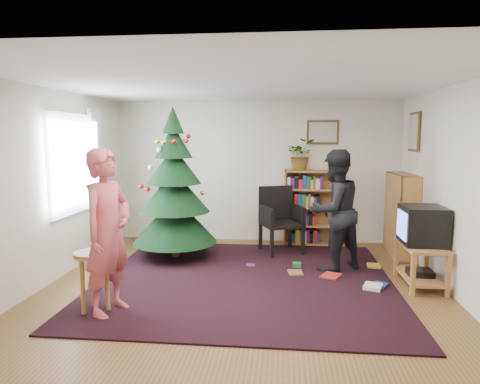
# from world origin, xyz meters

# --- Properties ---
(floor) EXTENTS (5.00, 5.00, 0.00)m
(floor) POSITION_xyz_m (0.00, 0.00, 0.00)
(floor) COLOR brown
(floor) RESTS_ON ground
(ceiling) EXTENTS (5.00, 5.00, 0.00)m
(ceiling) POSITION_xyz_m (0.00, 0.00, 2.50)
(ceiling) COLOR white
(ceiling) RESTS_ON wall_back
(wall_back) EXTENTS (5.00, 0.02, 2.50)m
(wall_back) POSITION_xyz_m (0.00, 2.50, 1.25)
(wall_back) COLOR silver
(wall_back) RESTS_ON floor
(wall_front) EXTENTS (5.00, 0.02, 2.50)m
(wall_front) POSITION_xyz_m (0.00, -2.50, 1.25)
(wall_front) COLOR silver
(wall_front) RESTS_ON floor
(wall_left) EXTENTS (0.02, 5.00, 2.50)m
(wall_left) POSITION_xyz_m (-2.50, 0.00, 1.25)
(wall_left) COLOR silver
(wall_left) RESTS_ON floor
(wall_right) EXTENTS (0.02, 5.00, 2.50)m
(wall_right) POSITION_xyz_m (2.50, 0.00, 1.25)
(wall_right) COLOR silver
(wall_right) RESTS_ON floor
(rug) EXTENTS (3.80, 3.60, 0.02)m
(rug) POSITION_xyz_m (0.00, 0.30, 0.01)
(rug) COLOR black
(rug) RESTS_ON floor
(window_pane) EXTENTS (0.04, 1.20, 1.40)m
(window_pane) POSITION_xyz_m (-2.47, 0.60, 1.50)
(window_pane) COLOR silver
(window_pane) RESTS_ON wall_left
(curtain) EXTENTS (0.06, 0.35, 1.60)m
(curtain) POSITION_xyz_m (-2.43, 1.30, 1.50)
(curtain) COLOR white
(curtain) RESTS_ON wall_left
(picture_back) EXTENTS (0.55, 0.03, 0.42)m
(picture_back) POSITION_xyz_m (1.15, 2.48, 1.95)
(picture_back) COLOR #4C3319
(picture_back) RESTS_ON wall_back
(picture_right) EXTENTS (0.03, 0.50, 0.60)m
(picture_right) POSITION_xyz_m (2.48, 1.75, 1.95)
(picture_right) COLOR #4C3319
(picture_right) RESTS_ON wall_right
(christmas_tree) EXTENTS (1.29, 1.29, 2.34)m
(christmas_tree) POSITION_xyz_m (-1.18, 1.26, 0.97)
(christmas_tree) COLOR #3F2816
(christmas_tree) RESTS_ON rug
(bookshelf_back) EXTENTS (0.95, 0.30, 1.30)m
(bookshelf_back) POSITION_xyz_m (0.98, 2.34, 0.66)
(bookshelf_back) COLOR #B58140
(bookshelf_back) RESTS_ON floor
(bookshelf_right) EXTENTS (0.30, 0.95, 1.30)m
(bookshelf_right) POSITION_xyz_m (2.34, 1.75, 0.66)
(bookshelf_right) COLOR #B58140
(bookshelf_right) RESTS_ON floor
(tv_stand) EXTENTS (0.46, 0.83, 0.55)m
(tv_stand) POSITION_xyz_m (2.22, 0.33, 0.32)
(tv_stand) COLOR #B58140
(tv_stand) RESTS_ON floor
(crt_tv) EXTENTS (0.50, 0.54, 0.47)m
(crt_tv) POSITION_xyz_m (2.22, 0.33, 0.79)
(crt_tv) COLOR black
(crt_tv) RESTS_ON tv_stand
(armchair) EXTENTS (0.76, 0.79, 1.07)m
(armchair) POSITION_xyz_m (0.46, 1.79, 0.58)
(armchair) COLOR black
(armchair) RESTS_ON rug
(stool) EXTENTS (0.40, 0.40, 0.66)m
(stool) POSITION_xyz_m (-1.54, -0.85, 0.51)
(stool) COLOR #B58140
(stool) RESTS_ON floor
(person_standing) EXTENTS (0.60, 0.74, 1.77)m
(person_standing) POSITION_xyz_m (-1.35, -0.87, 0.88)
(person_standing) COLOR #C34E52
(person_standing) RESTS_ON rug
(person_by_chair) EXTENTS (1.05, 1.00, 1.71)m
(person_by_chair) POSITION_xyz_m (1.19, 0.87, 0.85)
(person_by_chair) COLOR black
(person_by_chair) RESTS_ON rug
(potted_plant) EXTENTS (0.54, 0.48, 0.54)m
(potted_plant) POSITION_xyz_m (0.78, 2.34, 1.57)
(potted_plant) COLOR gray
(potted_plant) RESTS_ON bookshelf_back
(table_lamp) EXTENTS (0.22, 0.22, 0.30)m
(table_lamp) POSITION_xyz_m (1.28, 2.34, 1.50)
(table_lamp) COLOR #A57F33
(table_lamp) RESTS_ON bookshelf_back
(floor_clutter) EXTENTS (1.97, 1.11, 0.08)m
(floor_clutter) POSITION_xyz_m (1.09, 0.61, 0.04)
(floor_clutter) COLOR #A51E19
(floor_clutter) RESTS_ON rug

